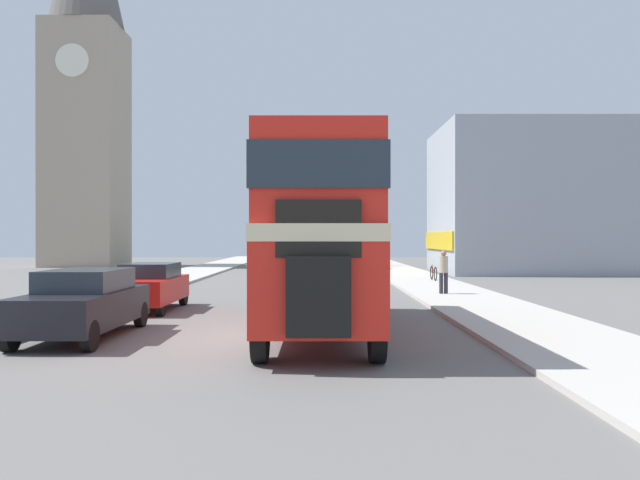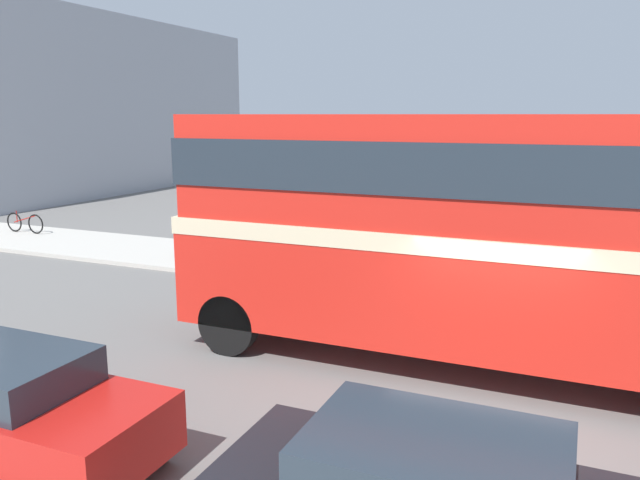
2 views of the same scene
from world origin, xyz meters
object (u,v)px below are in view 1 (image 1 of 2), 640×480
Objects in this scene: double_decker_bus at (320,225)px; car_parked_near at (85,303)px; car_parked_mid at (151,286)px; bicycle_on_pavement at (435,273)px; pedestrian_walking at (445,269)px; bus_distant at (332,236)px; church_tower at (87,57)px.

double_decker_bus reaches higher than car_parked_near.
bicycle_on_pavement is at bearing 47.71° from car_parked_mid.
pedestrian_walking is at bearing -97.53° from bicycle_on_pavement.
bicycle_on_pavement is at bearing -73.91° from bus_distant.
double_decker_bus is 7.12m from car_parked_mid.
double_decker_bus is at bearing -109.35° from bicycle_on_pavement.
church_tower is (-13.67, 31.11, 16.27)m from car_parked_mid.
church_tower reaches higher than bus_distant.
church_tower is (-23.82, 26.55, 15.97)m from pedestrian_walking.
bus_distant reaches higher than bicycle_on_pavement.
car_parked_mid is at bearing 89.82° from car_parked_near.
church_tower is at bearing 175.37° from bus_distant.
car_parked_near is 1.13× the size of car_parked_mid.
double_decker_bus reaches higher than bus_distant.
pedestrian_walking is (10.17, 9.96, 0.27)m from car_parked_near.
pedestrian_walking is at bearing 44.41° from car_parked_near.
bus_distant is 6.21× the size of bicycle_on_pavement.
church_tower is at bearing 131.90° from pedestrian_walking.
pedestrian_walking reaches higher than bicycle_on_pavement.
car_parked_mid is at bearing -155.85° from pedestrian_walking.
double_decker_bus reaches higher than bicycle_on_pavement.
pedestrian_walking is 39.09m from church_tower.
church_tower reaches higher than double_decker_bus.
church_tower is at bearing 110.50° from car_parked_near.
car_parked_near is 0.13× the size of church_tower.
bus_distant is 24.71m from church_tower.
pedestrian_walking reaches higher than car_parked_mid.
double_decker_bus is 17.75m from bicycle_on_pavement.
bus_distant is 35.50m from car_parked_near.
double_decker_bus reaches higher than pedestrian_walking.
bus_distant is 25.29m from pedestrian_walking.
car_parked_mid reaches higher than bicycle_on_pavement.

